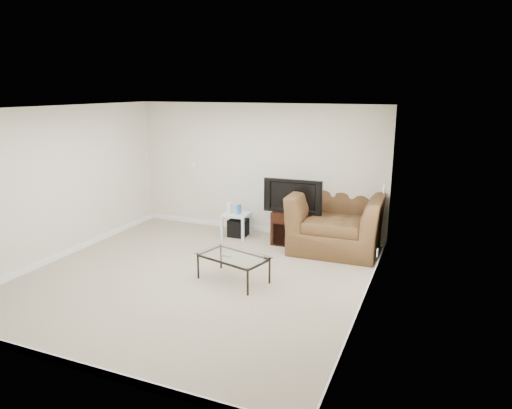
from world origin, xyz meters
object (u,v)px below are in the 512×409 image
at_px(tv_stand, 294,227).
at_px(coffee_table, 233,268).
at_px(television, 294,195).
at_px(recliner, 337,212).
at_px(side_table, 236,225).
at_px(subwoofer, 238,228).

height_order(tv_stand, coffee_table, tv_stand).
height_order(television, recliner, recliner).
relative_size(tv_stand, coffee_table, 0.72).
distance_m(television, coffee_table, 2.07).
xyz_separation_m(tv_stand, side_table, (-1.15, 0.00, -0.08)).
xyz_separation_m(television, recliner, (0.77, 0.03, -0.24)).
xyz_separation_m(side_table, recliner, (1.93, 0.00, 0.45)).
height_order(television, coffee_table, television).
distance_m(tv_stand, television, 0.61).
bearing_deg(television, recliner, 0.02).
bearing_deg(coffee_table, television, 80.70).
relative_size(side_table, subwoofer, 1.42).
height_order(tv_stand, subwoofer, tv_stand).
distance_m(side_table, recliner, 1.98).
bearing_deg(side_table, recliner, 0.00).
distance_m(tv_stand, recliner, 0.86).
height_order(subwoofer, recliner, recliner).
bearing_deg(recliner, subwoofer, 177.77).
distance_m(subwoofer, recliner, 1.97).
xyz_separation_m(side_table, subwoofer, (0.03, 0.02, -0.07)).
distance_m(tv_stand, coffee_table, 1.97).
relative_size(television, coffee_table, 0.96).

